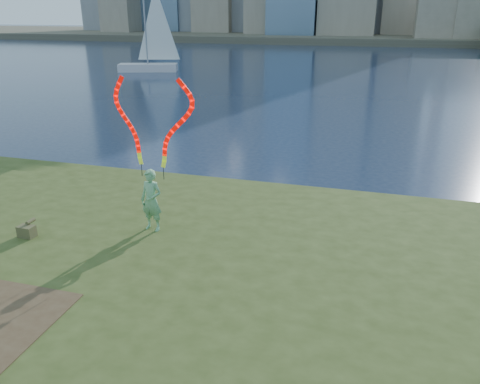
% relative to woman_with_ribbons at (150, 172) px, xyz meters
% --- Properties ---
extents(ground, '(320.00, 320.00, 0.00)m').
position_rel_woman_with_ribbons_xyz_m(ground, '(0.56, -1.24, -2.24)').
color(ground, '#1B2944').
rests_on(ground, ground).
extents(grassy_knoll, '(20.00, 18.00, 0.80)m').
position_rel_woman_with_ribbons_xyz_m(grassy_knoll, '(0.56, -3.53, -1.90)').
color(grassy_knoll, '#364418').
rests_on(grassy_knoll, ground).
extents(far_shore, '(320.00, 40.00, 1.20)m').
position_rel_woman_with_ribbons_xyz_m(far_shore, '(0.56, 93.76, -1.64)').
color(far_shore, '#4E4939').
rests_on(far_shore, ground).
extents(woman_with_ribbons, '(1.98, 0.46, 3.90)m').
position_rel_woman_with_ribbons_xyz_m(woman_with_ribbons, '(0.00, 0.00, 0.00)').
color(woman_with_ribbons, '#187A1C').
rests_on(woman_with_ribbons, grassy_knoll).
extents(canvas_bag, '(0.38, 0.44, 0.36)m').
position_rel_woman_with_ribbons_xyz_m(canvas_bag, '(-2.66, -1.18, -1.29)').
color(canvas_bag, '#4F502C').
rests_on(canvas_bag, grassy_knoll).
extents(sailboat, '(6.01, 3.45, 9.12)m').
position_rel_woman_with_ribbons_xyz_m(sailboat, '(-16.62, 34.03, -0.67)').
color(sailboat, silver).
rests_on(sailboat, ground).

